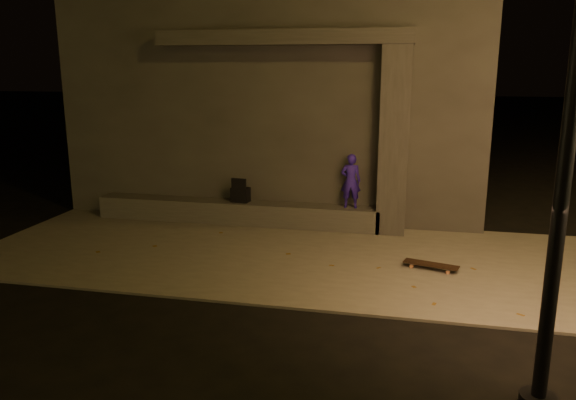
% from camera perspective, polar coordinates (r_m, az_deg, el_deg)
% --- Properties ---
extents(ground, '(120.00, 120.00, 0.00)m').
position_cam_1_polar(ground, '(8.10, -3.15, -10.18)').
color(ground, black).
rests_on(ground, ground).
extents(sidewalk, '(11.00, 4.40, 0.04)m').
position_cam_1_polar(sidewalk, '(9.90, -0.03, -5.56)').
color(sidewalk, '#69635C').
rests_on(sidewalk, ground).
extents(building, '(9.00, 5.10, 5.22)m').
position_cam_1_polar(building, '(13.98, -0.05, 10.82)').
color(building, '#383633').
rests_on(building, ground).
extents(ledge, '(6.00, 0.55, 0.45)m').
position_cam_1_polar(ledge, '(11.83, -5.30, -1.21)').
color(ledge, '#494742').
rests_on(ledge, sidewalk).
extents(column, '(0.55, 0.55, 3.60)m').
position_cam_1_polar(column, '(10.98, 10.72, 5.87)').
color(column, '#383633').
rests_on(column, sidewalk).
extents(canopy, '(5.00, 0.70, 0.28)m').
position_cam_1_polar(canopy, '(11.24, -0.56, 16.17)').
color(canopy, '#383633').
rests_on(canopy, column).
extents(skateboarder, '(0.41, 0.28, 1.09)m').
position_cam_1_polar(skateboarder, '(11.17, 6.39, 1.94)').
color(skateboarder, '#311AAE').
rests_on(skateboarder, ledge).
extents(backpack, '(0.39, 0.29, 0.51)m').
position_cam_1_polar(backpack, '(11.70, -4.85, 0.66)').
color(backpack, black).
rests_on(backpack, ledge).
extents(skateboard, '(0.90, 0.45, 0.10)m').
position_cam_1_polar(skateboard, '(9.40, 14.32, -6.40)').
color(skateboard, black).
rests_on(skateboard, sidewalk).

